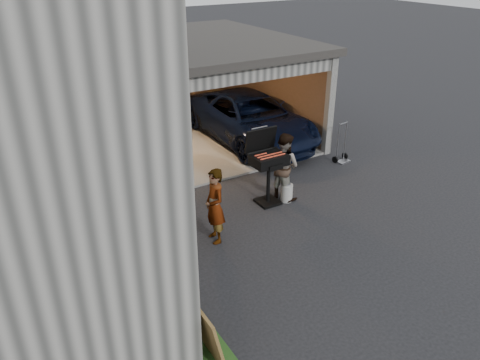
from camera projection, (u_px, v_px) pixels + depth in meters
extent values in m
plane|color=black|center=(288.00, 260.00, 8.60)|extent=(80.00, 80.00, 0.00)
cube|color=#193814|center=(203.00, 341.00, 6.78)|extent=(0.50, 8.00, 0.06)
cube|color=#605E59|center=(179.00, 140.00, 13.93)|extent=(6.50, 6.00, 0.06)
cube|color=brown|center=(141.00, 76.00, 15.59)|extent=(6.50, 0.15, 2.70)
cube|color=brown|center=(269.00, 83.00, 14.81)|extent=(0.15, 6.00, 2.70)
cube|color=brown|center=(62.00, 115.00, 11.88)|extent=(0.15, 6.00, 2.70)
cube|color=#2D2B28|center=(173.00, 45.00, 12.70)|extent=(6.80, 6.30, 0.20)
cube|color=#474744|center=(226.00, 78.00, 10.58)|extent=(6.50, 0.16, 0.36)
cube|color=beige|center=(202.00, 64.00, 11.47)|extent=(6.00, 2.40, 0.06)
cube|color=#474744|center=(330.00, 107.00, 12.53)|extent=(0.20, 0.18, 2.70)
cube|color=brown|center=(73.00, 125.00, 14.32)|extent=(0.60, 0.50, 0.50)
cube|color=brown|center=(70.00, 110.00, 14.11)|extent=(0.50, 0.45, 0.45)
cube|color=brown|center=(218.00, 100.00, 16.53)|extent=(0.55, 0.50, 0.60)
cube|color=brown|center=(214.00, 72.00, 16.70)|extent=(0.24, 0.43, 2.20)
imported|color=black|center=(250.00, 120.00, 13.61)|extent=(2.29, 4.87, 1.35)
imported|color=#9DB0C6|center=(215.00, 206.00, 8.87)|extent=(0.41, 0.59, 1.52)
imported|color=#3F2D19|center=(284.00, 166.00, 10.47)|extent=(0.78, 0.89, 1.56)
cube|color=black|center=(268.00, 202.00, 10.54)|extent=(0.48, 0.48, 0.06)
cylinder|color=black|center=(268.00, 182.00, 10.32)|extent=(0.08, 0.08, 0.96)
cube|color=black|center=(269.00, 160.00, 10.08)|extent=(0.76, 0.53, 0.23)
cube|color=#59595B|center=(269.00, 155.00, 10.04)|extent=(0.69, 0.46, 0.02)
cube|color=black|center=(261.00, 139.00, 10.18)|extent=(0.76, 0.14, 0.53)
cylinder|color=beige|center=(287.00, 193.00, 10.56)|extent=(0.34, 0.34, 0.40)
cube|color=brown|center=(206.00, 332.00, 6.32)|extent=(0.25, 0.89, 0.98)
cube|color=gray|center=(343.00, 161.00, 12.56)|extent=(0.38, 0.27, 0.04)
cylinder|color=black|center=(335.00, 160.00, 12.49)|extent=(0.07, 0.19, 0.18)
cylinder|color=black|center=(345.00, 156.00, 12.72)|extent=(0.07, 0.19, 0.18)
cylinder|color=gray|center=(338.00, 143.00, 12.32)|extent=(0.03, 0.03, 1.06)
cylinder|color=gray|center=(345.00, 140.00, 12.49)|extent=(0.03, 0.03, 1.06)
cylinder|color=gray|center=(343.00, 123.00, 12.18)|extent=(0.31, 0.07, 0.03)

